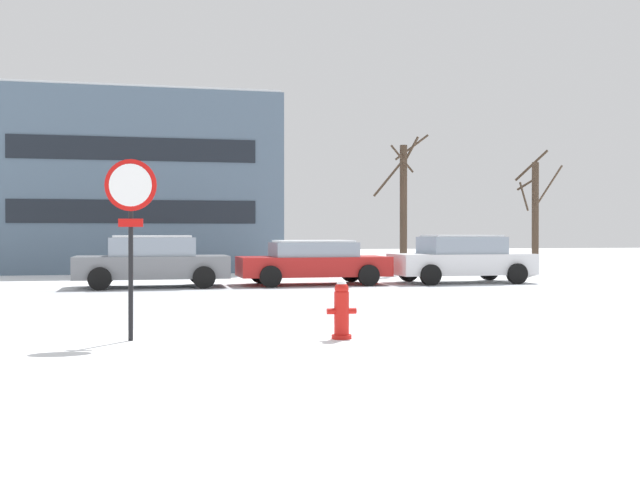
{
  "coord_description": "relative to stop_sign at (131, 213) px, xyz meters",
  "views": [
    {
      "loc": [
        -1.73,
        -13.21,
        1.55
      ],
      "look_at": [
        2.16,
        5.24,
        1.4
      ],
      "focal_mm": 41.16,
      "sensor_mm": 36.0,
      "label": 1
    }
  ],
  "objects": [
    {
      "name": "ground_plane",
      "position": [
        2.23,
        2.18,
        -1.86
      ],
      "size": [
        120.0,
        120.0,
        0.0
      ],
      "primitive_type": "plane",
      "color": "white"
    },
    {
      "name": "road_surface",
      "position": [
        2.23,
        5.67,
        -1.85
      ],
      "size": [
        80.0,
        8.99,
        0.0
      ],
      "color": "#B7BCC4",
      "rests_on": "ground"
    },
    {
      "name": "stop_sign",
      "position": [
        0.0,
        0.0,
        0.0
      ],
      "size": [
        0.75,
        0.2,
        2.65
      ],
      "color": "black",
      "rests_on": "ground"
    },
    {
      "name": "fire_hydrant",
      "position": [
        3.05,
        -0.5,
        -1.42
      ],
      "size": [
        0.44,
        0.3,
        0.87
      ],
      "color": "red",
      "rests_on": "ground"
    },
    {
      "name": "parked_car_gray",
      "position": [
        0.12,
        10.91,
        -1.09
      ],
      "size": [
        4.43,
        2.22,
        1.51
      ],
      "color": "slate",
      "rests_on": "ground"
    },
    {
      "name": "parked_car_red",
      "position": [
        4.92,
        10.97,
        -1.15
      ],
      "size": [
        4.61,
        2.25,
        1.36
      ],
      "color": "red",
      "rests_on": "ground"
    },
    {
      "name": "parked_car_white",
      "position": [
        9.73,
        10.87,
        -1.08
      ],
      "size": [
        4.47,
        2.23,
        1.52
      ],
      "color": "white",
      "rests_on": "ground"
    },
    {
      "name": "tree_far_left",
      "position": [
        14.49,
        14.96,
        0.5
      ],
      "size": [
        1.43,
        1.43,
        4.88
      ],
      "color": "#423326",
      "rests_on": "ground"
    },
    {
      "name": "tree_far_mid",
      "position": [
        9.37,
        15.63,
        0.82
      ],
      "size": [
        2.16,
        1.74,
        5.38
      ],
      "color": "#423326",
      "rests_on": "ground"
    },
    {
      "name": "building_far_left",
      "position": [
        -0.67,
        22.61,
        1.82
      ],
      "size": [
        11.69,
        9.0,
        7.36
      ],
      "color": "slate",
      "rests_on": "ground"
    }
  ]
}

